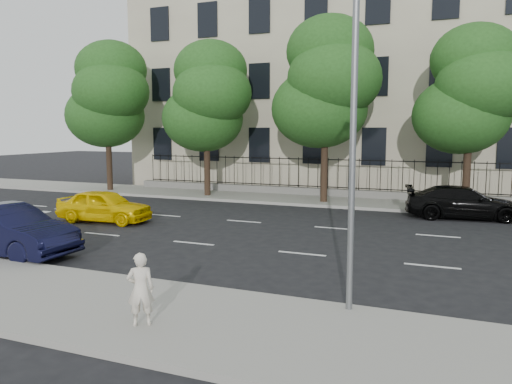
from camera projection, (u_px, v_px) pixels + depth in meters
ground at (276, 274)px, 13.88m from camera, size 120.00×120.00×0.00m
near_sidewalk at (210, 323)px, 10.19m from camera, size 60.00×4.00×0.15m
far_sidewalk at (364, 203)px, 26.76m from camera, size 60.00×4.00×0.15m
lane_markings at (320, 239)px, 18.25m from camera, size 49.60×4.62×0.01m
crosswalk at (27, 215)px, 23.30m from camera, size 0.50×12.10×0.01m
masonry_building at (390, 55)px, 33.86m from camera, size 34.60×12.11×18.50m
iron_fence at (369, 189)px, 28.25m from camera, size 30.00×0.50×2.20m
street_light at (359, 76)px, 10.68m from camera, size 0.25×3.32×8.05m
tree_a at (109, 95)px, 31.32m from camera, size 5.71×5.31×9.39m
tree_b at (208, 97)px, 28.76m from camera, size 5.53×5.12×8.97m
tree_c at (327, 83)px, 26.10m from camera, size 5.89×5.50×9.80m
tree_d at (472, 90)px, 23.58m from camera, size 5.34×4.94×8.84m
yellow_taxi at (104, 206)px, 21.63m from camera, size 4.27×1.96×1.42m
navy_sedan at (7, 230)px, 15.90m from camera, size 4.98×1.94×1.62m
black_sedan at (464, 202)px, 22.42m from camera, size 5.29×2.74×1.47m
woman_near at (141, 289)px, 9.84m from camera, size 0.64×0.59×1.48m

